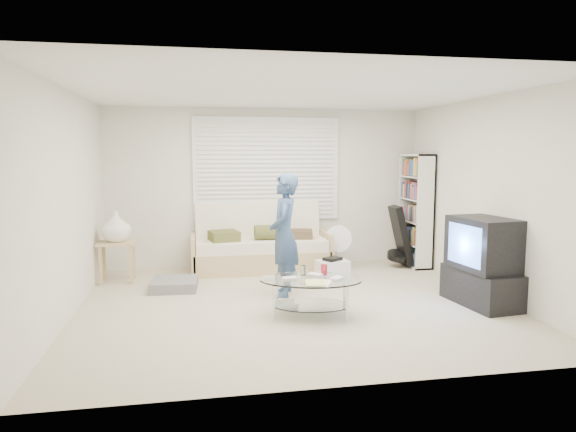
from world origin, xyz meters
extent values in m
plane|color=tan|center=(0.00, 0.00, 0.00)|extent=(5.00, 5.00, 0.00)
cube|color=beige|center=(0.00, 2.25, 1.25)|extent=(5.00, 0.02, 2.50)
cube|color=beige|center=(0.00, -2.25, 1.25)|extent=(5.00, 0.02, 2.50)
cube|color=beige|center=(-2.50, 0.00, 1.25)|extent=(0.02, 4.50, 2.50)
cube|color=beige|center=(2.50, 0.00, 1.25)|extent=(0.02, 4.50, 2.50)
cube|color=white|center=(0.00, 0.00, 2.50)|extent=(5.00, 4.50, 0.02)
cube|color=white|center=(0.00, 2.22, 1.55)|extent=(2.32, 0.06, 1.62)
cube|color=black|center=(0.00, 2.21, 1.55)|extent=(2.20, 0.01, 1.50)
cube|color=silver|center=(0.00, 2.18, 1.55)|extent=(2.16, 0.04, 1.50)
cube|color=silver|center=(0.00, 2.20, 1.55)|extent=(2.32, 0.08, 1.62)
cube|color=tan|center=(-0.15, 1.83, 0.16)|extent=(2.05, 0.82, 0.33)
cube|color=#F1EACA|center=(-0.15, 1.81, 0.41)|extent=(1.96, 0.76, 0.16)
cube|color=#F1EACA|center=(-0.15, 2.16, 0.72)|extent=(1.96, 0.23, 0.63)
cube|color=tan|center=(-1.18, 1.83, 0.29)|extent=(0.06, 0.82, 0.57)
cube|color=tan|center=(0.87, 1.83, 0.29)|extent=(0.06, 0.82, 0.57)
cube|color=#444821|center=(-0.72, 1.78, 0.56)|extent=(0.49, 0.49, 0.14)
cylinder|color=#444821|center=(0.00, 1.75, 0.60)|extent=(0.51, 0.23, 0.23)
cube|color=#403120|center=(0.46, 1.81, 0.55)|extent=(0.43, 0.43, 0.12)
cube|color=slate|center=(-1.43, 0.93, 0.07)|extent=(0.63, 0.63, 0.13)
cube|color=tan|center=(-2.22, 1.47, 0.56)|extent=(0.51, 0.41, 0.04)
cube|color=tan|center=(-2.42, 1.32, 0.27)|extent=(0.04, 0.04, 0.55)
cube|color=tan|center=(-2.02, 1.32, 0.27)|extent=(0.04, 0.04, 0.55)
cube|color=tan|center=(-2.42, 1.62, 0.27)|extent=(0.04, 0.04, 0.55)
cube|color=tan|center=(-2.02, 1.62, 0.27)|extent=(0.04, 0.04, 0.55)
imported|color=white|center=(-2.22, 1.47, 0.79)|extent=(0.41, 0.41, 0.43)
cube|color=white|center=(2.33, 1.75, 0.89)|extent=(0.28, 0.75, 1.78)
cube|color=black|center=(2.06, 1.66, 0.50)|extent=(0.34, 0.35, 0.96)
cylinder|color=black|center=(2.02, 1.66, 0.18)|extent=(0.35, 0.36, 0.17)
cylinder|color=white|center=(1.02, 1.68, 0.02)|extent=(0.28, 0.28, 0.03)
cylinder|color=white|center=(1.02, 1.68, 0.19)|extent=(0.04, 0.04, 0.36)
cylinder|color=white|center=(1.02, 1.68, 0.49)|extent=(0.43, 0.28, 0.42)
cylinder|color=white|center=(1.02, 1.68, 0.49)|extent=(0.12, 0.10, 0.11)
cube|color=white|center=(0.80, 1.13, 0.13)|extent=(0.48, 0.36, 0.26)
cube|color=black|center=(0.80, 1.13, 0.29)|extent=(0.30, 0.28, 0.04)
cube|color=black|center=(2.20, -0.44, 0.21)|extent=(0.62, 1.01, 0.43)
cube|color=black|center=(2.20, -0.44, 0.73)|extent=(0.62, 0.85, 0.62)
cube|color=#5B94FF|center=(1.95, -0.47, 0.73)|extent=(0.09, 0.61, 0.47)
ellipsoid|color=silver|center=(0.10, -0.50, 0.41)|extent=(1.26, 0.96, 0.02)
ellipsoid|color=silver|center=(0.10, -0.50, 0.12)|extent=(0.97, 0.73, 0.01)
cylinder|color=silver|center=(-0.33, -0.63, 0.20)|extent=(0.03, 0.03, 0.39)
cylinder|color=silver|center=(0.42, -0.81, 0.20)|extent=(0.03, 0.03, 0.39)
cylinder|color=silver|center=(-0.23, -0.19, 0.20)|extent=(0.03, 0.03, 0.39)
cylinder|color=silver|center=(0.53, -0.37, 0.20)|extent=(0.03, 0.03, 0.39)
cube|color=white|center=(-0.14, -0.52, 0.44)|extent=(0.16, 0.11, 0.04)
cube|color=white|center=(0.17, -0.41, 0.44)|extent=(0.18, 0.18, 0.04)
cube|color=white|center=(0.36, -0.61, 0.44)|extent=(0.18, 0.18, 0.04)
cylinder|color=silver|center=(0.06, -0.30, 0.47)|extent=(0.07, 0.07, 0.11)
cylinder|color=red|center=(0.29, -0.33, 0.48)|extent=(0.07, 0.07, 0.12)
cube|color=black|center=(-0.17, -0.31, 0.43)|extent=(0.07, 0.18, 0.02)
cube|color=white|center=(0.15, -0.70, 0.42)|extent=(0.34, 0.37, 0.01)
cube|color=#CFDB70|center=(0.10, -0.71, 0.43)|extent=(0.24, 0.30, 0.01)
imported|color=navy|center=(-0.04, 0.41, 0.77)|extent=(0.49, 0.63, 1.54)
camera|label=1|loc=(-1.14, -5.88, 1.79)|focal=32.00mm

